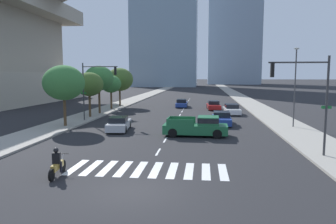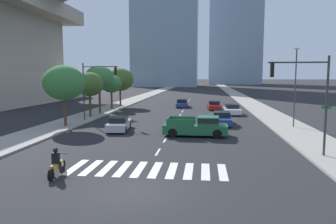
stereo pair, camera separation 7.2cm
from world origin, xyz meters
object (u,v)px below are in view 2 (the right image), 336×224
sedan_red_3 (214,105)px  street_tree_fifth (120,80)px  motorcycle_lead (57,165)px  traffic_signal_far (96,82)px  street_tree_fourth (111,84)px  sedan_blue_4 (182,103)px  sedan_silver_0 (119,124)px  traffic_signal_near (306,89)px  street_tree_nearest (64,83)px  sedan_blue_2 (222,119)px  sedan_white_1 (232,110)px  pickup_truck (199,126)px  street_lamp_east (295,81)px  street_tree_third (99,78)px  street_tree_second (90,84)px

sedan_red_3 → street_tree_fifth: size_ratio=0.79×
motorcycle_lead → traffic_signal_far: 19.67m
street_tree_fourth → sedan_blue_4: bearing=27.4°
traffic_signal_far → street_tree_fifth: bearing=96.0°
sedan_silver_0 → sedan_blue_4: size_ratio=1.03×
traffic_signal_near → street_tree_nearest: bearing=-25.6°
sedan_blue_2 → street_tree_nearest: 16.24m
sedan_white_1 → traffic_signal_far: bearing=-63.2°
sedan_red_3 → traffic_signal_near: traffic_signal_near is taller
pickup_truck → traffic_signal_far: size_ratio=0.86×
motorcycle_lead → street_lamp_east: 23.41m
sedan_blue_4 → street_lamp_east: 23.16m
sedan_white_1 → street_tree_fourth: (-17.26, 3.30, 3.20)m
pickup_truck → street_lamp_east: bearing=30.7°
street_lamp_east → street_tree_third: (-22.20, 8.68, 0.18)m
sedan_blue_2 → street_tree_fourth: (-15.42, 12.51, 3.19)m
motorcycle_lead → street_tree_fourth: 31.49m
motorcycle_lead → street_tree_third: bearing=8.2°
street_tree_third → traffic_signal_far: bearing=-74.7°
street_tree_third → street_lamp_east: bearing=-21.4°
sedan_blue_2 → traffic_signal_far: size_ratio=0.77×
motorcycle_lead → pickup_truck: 13.53m
street_tree_third → street_tree_nearest: bearing=-90.0°
street_tree_third → sedan_blue_2: bearing=-24.7°
motorcycle_lead → sedan_blue_4: size_ratio=0.49×
motorcycle_lead → traffic_signal_near: 15.02m
street_tree_nearest → street_tree_fourth: size_ratio=1.20×
motorcycle_lead → traffic_signal_far: bearing=7.7°
traffic_signal_far → street_tree_third: traffic_signal_far is taller
sedan_blue_4 → motorcycle_lead: bearing=173.1°
sedan_blue_2 → sedan_red_3: size_ratio=0.99×
street_tree_second → sedan_blue_2: bearing=-12.8°
sedan_silver_0 → traffic_signal_far: (-3.98, 5.31, 3.80)m
sedan_blue_4 → street_tree_second: street_tree_second is taller
street_tree_nearest → street_tree_second: bearing=90.0°
sedan_silver_0 → traffic_signal_near: bearing=-126.3°
sedan_blue_2 → street_tree_nearest: street_tree_nearest is taller
sedan_red_3 → traffic_signal_near: size_ratio=0.79×
sedan_blue_2 → street_tree_third: 17.46m
sedan_red_3 → street_tree_fifth: (-15.06, 2.56, 3.82)m
traffic_signal_far → street_lamp_east: 20.54m
sedan_blue_4 → traffic_signal_far: 19.44m
street_tree_fourth → street_tree_fifth: bearing=90.0°
sedan_white_1 → street_tree_second: (-17.26, -5.70, 3.42)m
sedan_red_3 → street_tree_fifth: 15.74m
sedan_red_3 → sedan_silver_0: bearing=-29.0°
sedan_red_3 → street_lamp_east: bearing=19.9°
sedan_blue_4 → traffic_signal_near: bearing=-163.2°
sedan_blue_4 → street_tree_third: 15.23m
street_lamp_east → street_tree_second: (-22.20, 5.10, -0.51)m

